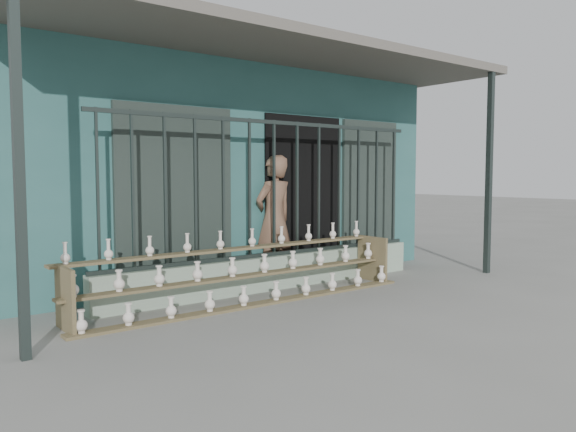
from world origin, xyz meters
TOP-DOWN VIEW (x-y plane):
  - ground at (0.00, 0.00)m, footprint 60.00×60.00m
  - workshop_building at (0.00, 4.23)m, footprint 7.40×6.60m
  - parapet_wall at (0.00, 1.30)m, footprint 5.00×0.20m
  - security_fence at (-0.00, 1.30)m, footprint 5.00×0.04m
  - shelf_rack at (-0.68, 0.89)m, footprint 4.50×0.68m
  - elderly_woman at (0.28, 1.68)m, footprint 0.72×0.53m

SIDE VIEW (x-z plane):
  - ground at x=0.00m, z-range 0.00..0.00m
  - parapet_wall at x=0.00m, z-range 0.00..0.45m
  - shelf_rack at x=-0.68m, z-range -0.07..0.78m
  - elderly_woman at x=0.28m, z-range 0.00..1.81m
  - security_fence at x=0.00m, z-range 0.45..2.25m
  - workshop_building at x=0.00m, z-range 0.02..3.23m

